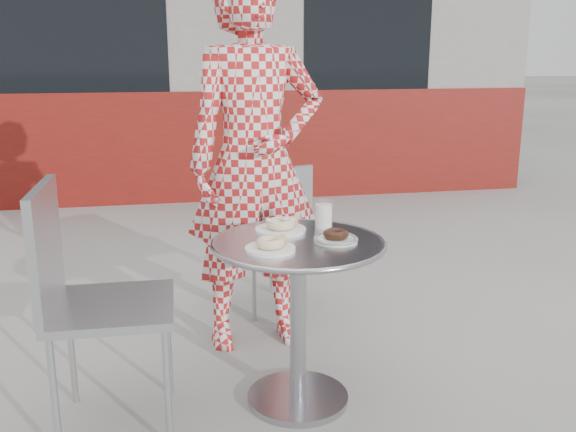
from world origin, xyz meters
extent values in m
plane|color=#A19E99|center=(0.00, 0.00, 0.00)|extent=(60.00, 60.00, 0.00)
cube|color=gray|center=(0.00, 5.60, 1.50)|extent=(6.00, 4.00, 3.00)
cube|color=maroon|center=(0.00, 3.68, 0.50)|extent=(6.02, 0.20, 1.00)
cube|color=black|center=(-1.20, 3.61, 1.70)|extent=(1.60, 0.04, 1.40)
cube|color=black|center=(1.40, 3.61, 1.70)|extent=(1.20, 0.04, 1.40)
cylinder|color=#B0B0B4|center=(0.00, 0.03, 0.01)|extent=(0.40, 0.40, 0.03)
cylinder|color=#B0B0B4|center=(0.00, 0.03, 0.33)|extent=(0.06, 0.06, 0.64)
cylinder|color=#B0B0B4|center=(0.00, 0.03, 0.65)|extent=(0.64, 0.64, 0.02)
torus|color=#B0B0B4|center=(0.00, 0.03, 0.65)|extent=(0.66, 0.66, 0.02)
cube|color=#A7AAAF|center=(0.02, 1.05, 0.40)|extent=(0.49, 0.49, 0.03)
cube|color=#A7AAAF|center=(0.10, 0.89, 0.60)|extent=(0.35, 0.18, 0.37)
cube|color=#A7AAAF|center=(-0.68, 0.01, 0.46)|extent=(0.44, 0.44, 0.03)
cube|color=#A7AAAF|center=(-0.89, 0.01, 0.70)|extent=(0.04, 0.43, 0.43)
imported|color=#AE1A1B|center=(-0.07, 0.62, 0.86)|extent=(0.66, 0.47, 1.72)
cylinder|color=white|center=(-0.04, 0.17, 0.67)|extent=(0.20, 0.20, 0.01)
torus|color=tan|center=(-0.04, 0.17, 0.70)|extent=(0.12, 0.12, 0.04)
sphere|color=#B77A3F|center=(0.02, 0.20, 0.70)|extent=(0.04, 0.04, 0.04)
cylinder|color=white|center=(-0.12, -0.06, 0.67)|extent=(0.18, 0.18, 0.01)
torus|color=tan|center=(-0.12, -0.06, 0.69)|extent=(0.10, 0.10, 0.03)
sphere|color=#B77A3F|center=(-0.07, -0.03, 0.69)|extent=(0.04, 0.04, 0.04)
cylinder|color=white|center=(0.14, 0.01, 0.67)|extent=(0.16, 0.16, 0.01)
torus|color=black|center=(0.14, 0.01, 0.69)|extent=(0.10, 0.10, 0.03)
torus|color=black|center=(0.14, 0.01, 0.67)|extent=(0.17, 0.17, 0.01)
cylinder|color=white|center=(0.14, 0.20, 0.71)|extent=(0.06, 0.06, 0.09)
cylinder|color=white|center=(0.14, 0.20, 0.72)|extent=(0.07, 0.07, 0.11)
camera|label=1|loc=(-0.47, -2.21, 1.35)|focal=40.00mm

